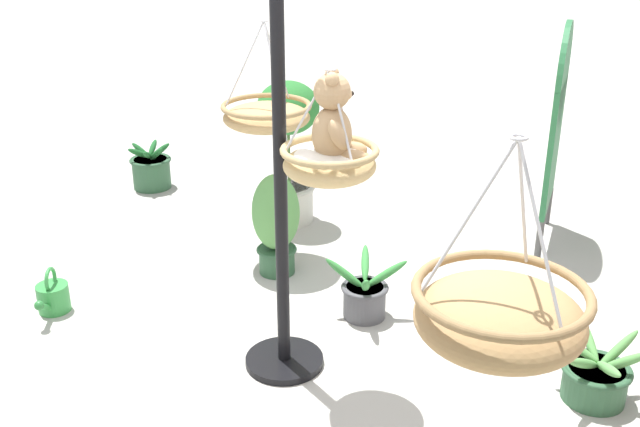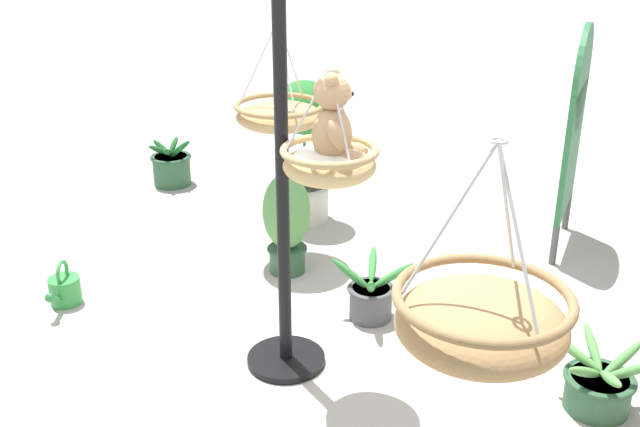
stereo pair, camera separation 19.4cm
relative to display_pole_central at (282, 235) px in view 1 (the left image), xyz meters
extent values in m
plane|color=#ADAAA3|center=(0.15, 0.17, -0.80)|extent=(40.00, 40.00, 0.00)
cylinder|color=black|center=(0.00, 0.00, 0.44)|extent=(0.07, 0.07, 2.50)
cylinder|color=black|center=(0.00, 0.00, -0.78)|extent=(0.44, 0.44, 0.04)
ellipsoid|color=tan|center=(0.15, 0.25, 0.44)|extent=(0.45, 0.45, 0.17)
torus|color=tan|center=(0.15, 0.25, 0.52)|extent=(0.48, 0.48, 0.04)
ellipsoid|color=silver|center=(0.15, 0.25, 0.46)|extent=(0.40, 0.40, 0.14)
cylinder|color=#B7B7BC|center=(0.24, 0.30, 0.71)|extent=(0.20, 0.12, 0.40)
cylinder|color=#B7B7BC|center=(0.06, 0.30, 0.71)|extent=(0.20, 0.12, 0.40)
cylinder|color=#B7B7BC|center=(0.15, 0.15, 0.71)|extent=(0.01, 0.22, 0.40)
torus|color=#B7B7BC|center=(0.15, 0.25, 0.91)|extent=(0.06, 0.06, 0.01)
ellipsoid|color=tan|center=(0.15, 0.26, 0.60)|extent=(0.23, 0.19, 0.27)
sphere|color=tan|center=(0.15, 0.26, 0.80)|extent=(0.21, 0.21, 0.17)
ellipsoid|color=tan|center=(0.15, 0.32, 0.79)|extent=(0.09, 0.08, 0.06)
sphere|color=black|center=(0.15, 0.35, 0.79)|extent=(0.02, 0.02, 0.02)
sphere|color=tan|center=(0.09, 0.26, 0.87)|extent=(0.07, 0.07, 0.07)
sphere|color=tan|center=(0.21, 0.26, 0.87)|extent=(0.07, 0.07, 0.07)
ellipsoid|color=tan|center=(0.03, 0.29, 0.63)|extent=(0.07, 0.13, 0.17)
ellipsoid|color=tan|center=(0.27, 0.29, 0.63)|extent=(0.07, 0.13, 0.17)
ellipsoid|color=tan|center=(0.09, 0.36, 0.50)|extent=(0.08, 0.15, 0.08)
ellipsoid|color=tan|center=(0.21, 0.36, 0.50)|extent=(0.08, 0.15, 0.08)
ellipsoid|color=tan|center=(-1.38, -0.19, 0.24)|extent=(0.59, 0.59, 0.18)
torus|color=#97794E|center=(-1.38, -0.19, 0.32)|extent=(0.62, 0.62, 0.04)
cylinder|color=#B7B7BC|center=(-1.27, -0.12, 0.60)|extent=(0.25, 0.15, 0.57)
cylinder|color=#B7B7BC|center=(-1.50, -0.12, 0.60)|extent=(0.25, 0.15, 0.57)
cylinder|color=#B7B7BC|center=(-1.38, -0.33, 0.60)|extent=(0.01, 0.28, 0.57)
torus|color=#B7B7BC|center=(-1.38, -0.19, 0.88)|extent=(0.06, 0.06, 0.01)
ellipsoid|color=#A37F51|center=(1.35, 0.84, 0.31)|extent=(0.59, 0.59, 0.23)
torus|color=olive|center=(1.35, 0.84, 0.42)|extent=(0.61, 0.61, 0.04)
ellipsoid|color=silver|center=(1.35, 0.84, 0.33)|extent=(0.52, 0.52, 0.19)
cylinder|color=#B7B7BC|center=(1.46, 0.91, 0.69)|extent=(0.25, 0.15, 0.55)
cylinder|color=#B7B7BC|center=(1.23, 0.91, 0.69)|extent=(0.25, 0.15, 0.55)
cylinder|color=#B7B7BC|center=(1.35, 0.70, 0.69)|extent=(0.01, 0.28, 0.55)
torus|color=#B7B7BC|center=(1.35, 0.84, 0.96)|extent=(0.06, 0.06, 0.01)
cylinder|color=#2D5638|center=(-2.72, -1.36, -0.67)|extent=(0.33, 0.33, 0.27)
torus|color=#294E32|center=(-2.72, -1.36, -0.54)|extent=(0.37, 0.37, 0.03)
cylinder|color=#382819|center=(-2.72, -1.36, -0.55)|extent=(0.29, 0.29, 0.03)
ellipsoid|color=#1E5B28|center=(-2.63, -1.36, -0.47)|extent=(0.21, 0.05, 0.14)
ellipsoid|color=#1E5B28|center=(-2.68, -1.29, -0.47)|extent=(0.15, 0.19, 0.17)
ellipsoid|color=#1E5B28|center=(-2.76, -1.27, -0.47)|extent=(0.12, 0.21, 0.16)
ellipsoid|color=#1E5B28|center=(-2.82, -1.35, -0.46)|extent=(0.22, 0.07, 0.13)
ellipsoid|color=#1E5B28|center=(-2.76, -1.44, -0.47)|extent=(0.12, 0.21, 0.16)
ellipsoid|color=#1E5B28|center=(-2.68, -1.44, -0.47)|extent=(0.15, 0.21, 0.15)
cylinder|color=#4C4C51|center=(-0.53, 0.47, -0.70)|extent=(0.26, 0.26, 0.21)
torus|color=#444449|center=(-0.53, 0.47, -0.60)|extent=(0.30, 0.30, 0.03)
cylinder|color=#382819|center=(-0.53, 0.47, -0.61)|extent=(0.23, 0.23, 0.03)
ellipsoid|color=#38843D|center=(-0.41, 0.47, -0.52)|extent=(0.27, 0.05, 0.23)
ellipsoid|color=#38843D|center=(-0.54, 0.60, -0.52)|extent=(0.09, 0.29, 0.21)
ellipsoid|color=#38843D|center=(-0.67, 0.47, -0.50)|extent=(0.31, 0.06, 0.16)
ellipsoid|color=#38843D|center=(-0.55, 0.35, -0.52)|extent=(0.10, 0.28, 0.22)
cylinder|color=#2D5638|center=(0.29, 1.64, -0.71)|extent=(0.33, 0.33, 0.19)
torus|color=#294E32|center=(0.29, 1.64, -0.62)|extent=(0.36, 0.36, 0.03)
cylinder|color=#382819|center=(0.29, 1.64, -0.63)|extent=(0.29, 0.29, 0.03)
ellipsoid|color=#56934C|center=(0.43, 1.64, -0.52)|extent=(0.30, 0.05, 0.16)
ellipsoid|color=#56934C|center=(0.34, 1.75, -0.54)|extent=(0.16, 0.27, 0.22)
ellipsoid|color=#56934C|center=(0.23, 1.75, -0.54)|extent=(0.16, 0.27, 0.22)
ellipsoid|color=#56934C|center=(0.15, 1.63, -0.53)|extent=(0.30, 0.08, 0.18)
ellipsoid|color=#56934C|center=(0.21, 1.52, -0.52)|extent=(0.21, 0.28, 0.16)
ellipsoid|color=#56934C|center=(0.37, 1.54, -0.53)|extent=(0.22, 0.26, 0.18)
cylinder|color=beige|center=(-2.02, -0.08, -0.66)|extent=(0.38, 0.38, 0.30)
torus|color=#BCB7AE|center=(-2.02, -0.08, -0.52)|extent=(0.41, 0.41, 0.03)
cylinder|color=#382819|center=(-2.02, -0.08, -0.52)|extent=(0.33, 0.33, 0.03)
cylinder|color=#4C6B38|center=(-2.02, -0.08, -0.28)|extent=(0.02, 0.02, 0.45)
ellipsoid|color=#28702D|center=(-2.02, -0.08, 0.13)|extent=(0.48, 0.48, 0.41)
cylinder|color=#2D5638|center=(-1.11, -0.12, -0.71)|extent=(0.25, 0.25, 0.18)
torus|color=#294E32|center=(-1.11, -0.12, -0.63)|extent=(0.28, 0.28, 0.03)
cylinder|color=#382819|center=(-1.11, -0.12, -0.64)|extent=(0.22, 0.22, 0.03)
ellipsoid|color=#56934C|center=(-1.11, -0.12, -0.35)|extent=(0.33, 0.33, 0.54)
cube|color=#286B3D|center=(-1.68, 1.87, -0.04)|extent=(0.72, 0.29, 0.93)
cylinder|color=#286B3D|center=(-1.68, 1.87, 0.47)|extent=(0.72, 0.29, 0.75)
cylinder|color=#4C4C4C|center=(-2.00, 1.98, -0.65)|extent=(0.05, 0.05, 0.30)
cylinder|color=#4C4C4C|center=(-1.37, 1.76, -0.65)|extent=(0.05, 0.05, 0.30)
cylinder|color=#338C3F|center=(-0.56, -1.50, -0.71)|extent=(0.20, 0.20, 0.18)
cylinder|color=#338C3F|center=(-0.41, -1.50, -0.70)|extent=(0.17, 0.04, 0.14)
sphere|color=#287033|center=(-0.34, -1.50, -0.64)|extent=(0.06, 0.06, 0.06)
torus|color=#338C3F|center=(-0.56, -1.50, -0.58)|extent=(0.16, 0.02, 0.16)
camera|label=1|loc=(3.59, 0.27, 1.66)|focal=42.46mm
camera|label=2|loc=(3.58, 0.46, 1.66)|focal=42.46mm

